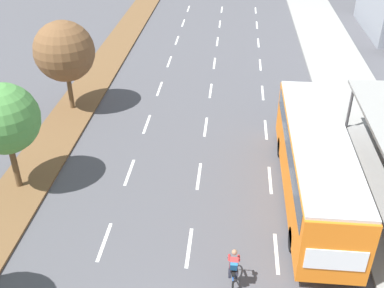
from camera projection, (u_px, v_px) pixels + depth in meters
The scene contains 9 objects.
median_strip at pixel (89, 88), 31.57m from camera, with size 2.60×52.00×0.12m, color brown.
sidewalk_right at pixel (352, 98), 30.18m from camera, with size 4.50×52.00×0.15m, color gray.
lane_divider_left at pixel (154, 105), 29.52m from camera, with size 0.14×46.98×0.01m.
lane_divider_center at pixel (208, 107), 29.24m from camera, with size 0.14×46.98×0.01m.
lane_divider_right at pixel (264, 110), 28.97m from camera, with size 0.14×46.98×0.01m.
bus at pixel (316, 160), 20.44m from camera, with size 2.54×11.29×3.37m.
cyclist at pixel (233, 271), 16.62m from camera, with size 0.46×1.82×1.71m.
median_tree_second at pixel (4, 119), 20.21m from camera, with size 3.17×3.17×5.20m.
median_tree_third at pixel (64, 51), 27.07m from camera, with size 3.58×3.58×5.47m.
Camera 1 is at (1.39, -8.09, 13.41)m, focal length 43.33 mm.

